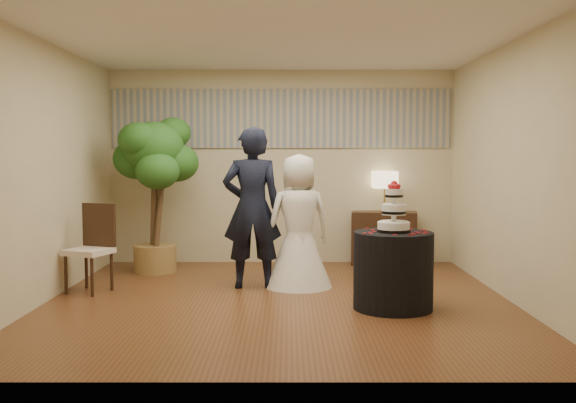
{
  "coord_description": "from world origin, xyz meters",
  "views": [
    {
      "loc": [
        0.1,
        -6.86,
        1.59
      ],
      "look_at": [
        0.1,
        0.4,
        1.05
      ],
      "focal_mm": 40.0,
      "sensor_mm": 36.0,
      "label": 1
    }
  ],
  "objects_px": {
    "cake_table": "(393,270)",
    "wedding_cake": "(394,206)",
    "ficus_tree": "(154,193)",
    "side_chair": "(89,249)",
    "console": "(384,238)",
    "table_lamp": "(385,192)",
    "groom": "(252,208)",
    "bride": "(299,221)"
  },
  "relations": [
    {
      "from": "cake_table",
      "to": "console",
      "type": "relative_size",
      "value": 0.89
    },
    {
      "from": "bride",
      "to": "wedding_cake",
      "type": "relative_size",
      "value": 3.03
    },
    {
      "from": "cake_table",
      "to": "wedding_cake",
      "type": "height_order",
      "value": "wedding_cake"
    },
    {
      "from": "groom",
      "to": "console",
      "type": "xyz_separation_m",
      "value": [
        1.81,
        1.61,
        -0.57
      ]
    },
    {
      "from": "cake_table",
      "to": "table_lamp",
      "type": "height_order",
      "value": "table_lamp"
    },
    {
      "from": "groom",
      "to": "side_chair",
      "type": "xyz_separation_m",
      "value": [
        -1.86,
        -0.27,
        -0.45
      ]
    },
    {
      "from": "ficus_tree",
      "to": "side_chair",
      "type": "height_order",
      "value": "ficus_tree"
    },
    {
      "from": "console",
      "to": "table_lamp",
      "type": "bearing_deg",
      "value": 0.0
    },
    {
      "from": "bride",
      "to": "groom",
      "type": "bearing_deg",
      "value": -11.64
    },
    {
      "from": "bride",
      "to": "table_lamp",
      "type": "bearing_deg",
      "value": -146.51
    },
    {
      "from": "ficus_tree",
      "to": "side_chair",
      "type": "xyz_separation_m",
      "value": [
        -0.49,
        -1.28,
        -0.56
      ]
    },
    {
      "from": "bride",
      "to": "console",
      "type": "bearing_deg",
      "value": -146.51
    },
    {
      "from": "console",
      "to": "cake_table",
      "type": "bearing_deg",
      "value": -87.07
    },
    {
      "from": "bride",
      "to": "ficus_tree",
      "type": "distance_m",
      "value": 2.16
    },
    {
      "from": "table_lamp",
      "to": "ficus_tree",
      "type": "relative_size",
      "value": 0.27
    },
    {
      "from": "console",
      "to": "wedding_cake",
      "type": "bearing_deg",
      "value": -87.07
    },
    {
      "from": "groom",
      "to": "wedding_cake",
      "type": "xyz_separation_m",
      "value": [
        1.5,
        -1.05,
        0.1
      ]
    },
    {
      "from": "wedding_cake",
      "to": "ficus_tree",
      "type": "height_order",
      "value": "ficus_tree"
    },
    {
      "from": "ficus_tree",
      "to": "wedding_cake",
      "type": "bearing_deg",
      "value": -35.68
    },
    {
      "from": "ficus_tree",
      "to": "groom",
      "type": "bearing_deg",
      "value": -36.41
    },
    {
      "from": "wedding_cake",
      "to": "table_lamp",
      "type": "height_order",
      "value": "table_lamp"
    },
    {
      "from": "cake_table",
      "to": "side_chair",
      "type": "distance_m",
      "value": 3.46
    },
    {
      "from": "bride",
      "to": "table_lamp",
      "type": "height_order",
      "value": "bride"
    },
    {
      "from": "ficus_tree",
      "to": "side_chair",
      "type": "bearing_deg",
      "value": -111.05
    },
    {
      "from": "console",
      "to": "side_chair",
      "type": "distance_m",
      "value": 4.12
    },
    {
      "from": "cake_table",
      "to": "wedding_cake",
      "type": "xyz_separation_m",
      "value": [
        0.0,
        -0.0,
        0.66
      ]
    },
    {
      "from": "groom",
      "to": "cake_table",
      "type": "xyz_separation_m",
      "value": [
        1.5,
        -1.05,
        -0.56
      ]
    },
    {
      "from": "side_chair",
      "to": "console",
      "type": "bearing_deg",
      "value": 47.81
    },
    {
      "from": "table_lamp",
      "to": "console",
      "type": "bearing_deg",
      "value": 0.0
    },
    {
      "from": "console",
      "to": "side_chair",
      "type": "bearing_deg",
      "value": -143.41
    },
    {
      "from": "cake_table",
      "to": "table_lamp",
      "type": "relative_size",
      "value": 1.4
    },
    {
      "from": "groom",
      "to": "wedding_cake",
      "type": "bearing_deg",
      "value": 140.46
    },
    {
      "from": "bride",
      "to": "side_chair",
      "type": "distance_m",
      "value": 2.45
    },
    {
      "from": "groom",
      "to": "wedding_cake",
      "type": "height_order",
      "value": "groom"
    },
    {
      "from": "table_lamp",
      "to": "side_chair",
      "type": "bearing_deg",
      "value": -152.87
    },
    {
      "from": "groom",
      "to": "side_chair",
      "type": "bearing_deg",
      "value": 3.81
    },
    {
      "from": "groom",
      "to": "ficus_tree",
      "type": "height_order",
      "value": "ficus_tree"
    },
    {
      "from": "groom",
      "to": "table_lamp",
      "type": "bearing_deg",
      "value": -142.92
    },
    {
      "from": "wedding_cake",
      "to": "table_lamp",
      "type": "xyz_separation_m",
      "value": [
        0.3,
        2.66,
        -0.0
      ]
    },
    {
      "from": "groom",
      "to": "bride",
      "type": "bearing_deg",
      "value": -178.72
    },
    {
      "from": "bride",
      "to": "cake_table",
      "type": "height_order",
      "value": "bride"
    },
    {
      "from": "cake_table",
      "to": "console",
      "type": "bearing_deg",
      "value": 83.47
    }
  ]
}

